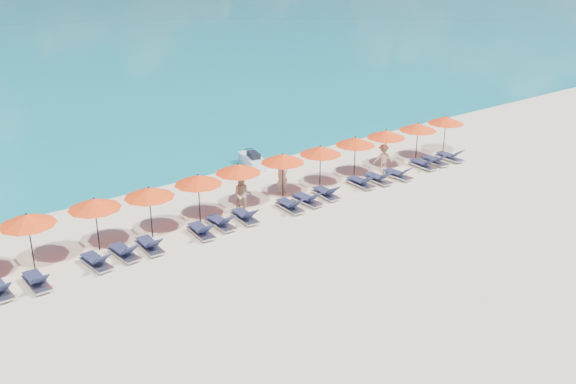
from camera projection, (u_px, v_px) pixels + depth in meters
ground at (332, 239)px, 26.68m from camera, size 1400.00×1400.00×0.00m
jetski at (253, 160)px, 35.32m from camera, size 1.45×2.49×0.84m
beachgoer_a at (282, 175)px, 31.32m from camera, size 0.69×0.46×1.84m
beachgoer_b at (243, 195)px, 28.99m from camera, size 0.99×0.88×1.77m
beachgoer_c at (383, 158)px, 34.25m from camera, size 1.11×0.94×1.57m
umbrella_1 at (27, 219)px, 23.60m from camera, size 2.10×2.10×2.28m
umbrella_2 at (94, 204)px, 25.04m from camera, size 2.10×2.10×2.28m
umbrella_3 at (149, 192)px, 26.18m from camera, size 2.10×2.10×2.28m
umbrella_4 at (198, 180)px, 27.58m from camera, size 2.10×2.10×2.28m
umbrella_5 at (238, 169)px, 28.93m from camera, size 2.10×2.10×2.28m
umbrella_6 at (283, 158)px, 30.32m from camera, size 2.10×2.10×2.28m
umbrella_7 at (320, 150)px, 31.48m from camera, size 2.10×2.10×2.28m
umbrella_8 at (355, 141)px, 32.92m from camera, size 2.10×2.10×2.28m
umbrella_9 at (386, 134)px, 34.18m from camera, size 2.10×2.10×2.28m
umbrella_10 at (418, 127)px, 35.51m from camera, size 2.10×2.10×2.28m
umbrella_11 at (446, 120)px, 36.89m from camera, size 2.10×2.10×2.28m
lounger_2 at (37, 281)px, 22.94m from camera, size 0.62×1.70×0.66m
lounger_3 at (96, 261)px, 24.35m from camera, size 0.77×1.75×0.66m
lounger_4 at (124, 252)px, 25.07m from camera, size 0.73×1.74×0.66m
lounger_5 at (150, 245)px, 25.66m from camera, size 0.71×1.73×0.66m
lounger_6 at (201, 231)px, 26.95m from camera, size 0.76×1.75×0.66m
lounger_7 at (221, 222)px, 27.73m from camera, size 0.63×1.71×0.66m
lounger_8 at (245, 216)px, 28.39m from camera, size 0.76×1.75×0.66m
lounger_9 at (290, 205)px, 29.52m from camera, size 0.73×1.74×0.66m
lounger_10 at (308, 199)px, 30.24m from camera, size 0.70×1.73×0.66m
lounger_11 at (326, 193)px, 31.03m from camera, size 0.79×1.75×0.66m
lounger_12 at (361, 182)px, 32.42m from camera, size 0.71×1.73×0.66m
lounger_13 at (378, 178)px, 32.93m from camera, size 0.68×1.72×0.66m
lounger_14 at (398, 174)px, 33.56m from camera, size 0.74×1.74×0.66m
lounger_15 at (423, 164)px, 35.08m from camera, size 0.71×1.73×0.66m
lounger_16 at (435, 160)px, 35.67m from camera, size 0.67×1.72×0.66m
lounger_17 at (450, 156)px, 36.33m from camera, size 0.65×1.71×0.66m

